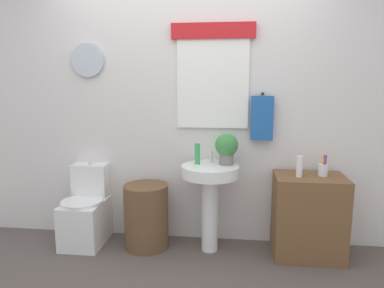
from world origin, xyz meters
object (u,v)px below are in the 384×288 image
Objects in this scene: toilet at (87,213)px; wooden_cabinet at (308,216)px; laundry_hamper at (146,216)px; potted_plant at (227,147)px; lotion_bottle at (300,166)px; pedestal_sink at (210,187)px; toothbrush_cup at (323,170)px; soap_bottle at (197,154)px.

toilet is 1.04× the size of wooden_cabinet.
potted_plant is at bearing 4.69° from laundry_hamper.
toilet is 2.02m from lotion_bottle.
pedestal_sink is (1.18, -0.03, 0.31)m from toilet.
toothbrush_cup is at bearing -0.30° from toilet.
soap_bottle is (0.47, 0.05, 0.59)m from laundry_hamper.
wooden_cabinet is (1.46, 0.00, 0.07)m from laundry_hamper.
wooden_cabinet is (2.05, -0.03, 0.07)m from toilet.
pedestal_sink is at bearing -178.81° from toothbrush_cup.
laundry_hamper is at bearing -175.31° from potted_plant.
pedestal_sink is 0.32m from soap_bottle.
soap_bottle is at bearing 177.10° from wooden_cabinet.
potted_plant is (0.26, 0.01, 0.07)m from soap_bottle.
potted_plant reaches higher than pedestal_sink.
lotion_bottle reaches higher than toilet.
pedestal_sink is 1.09× the size of wooden_cabinet.
pedestal_sink is at bearing -0.00° from laundry_hamper.
toothbrush_cup is at bearing 10.96° from wooden_cabinet.
lotion_bottle is (1.95, -0.07, 0.53)m from toilet.
potted_plant is 1.53× the size of lotion_bottle.
wooden_cabinet is 1.12m from soap_bottle.
potted_plant is (0.14, 0.06, 0.36)m from pedestal_sink.
lotion_bottle is at bearing -5.83° from soap_bottle.
lotion_bottle is (-0.10, -0.04, 0.46)m from wooden_cabinet.
toothbrush_cup reaches higher than pedestal_sink.
soap_bottle is 1.00× the size of toothbrush_cup.
potted_plant is at bearing 177.26° from toothbrush_cup.
toothbrush_cup is at bearing -2.74° from potted_plant.
soap_bottle is 0.27m from potted_plant.
lotion_bottle is at bearing -159.00° from wooden_cabinet.
lotion_bottle is at bearing -3.00° from pedestal_sink.
lotion_bottle is (0.76, -0.04, 0.22)m from pedestal_sink.
lotion_bottle is at bearing -163.90° from toothbrush_cup.
soap_bottle is at bearing 178.44° from toothbrush_cup.
toilet reaches higher than wooden_cabinet.
toothbrush_cup is (1.56, 0.02, 0.48)m from laundry_hamper.
toilet is 4.09× the size of toothbrush_cup.
laundry_hamper is at bearing 178.31° from lotion_bottle.
wooden_cabinet is at bearing -169.04° from toothbrush_cup.
potted_plant reaches higher than toilet.
toilet is at bearing -178.77° from potted_plant.
laundry_hamper is 0.82× the size of wooden_cabinet.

